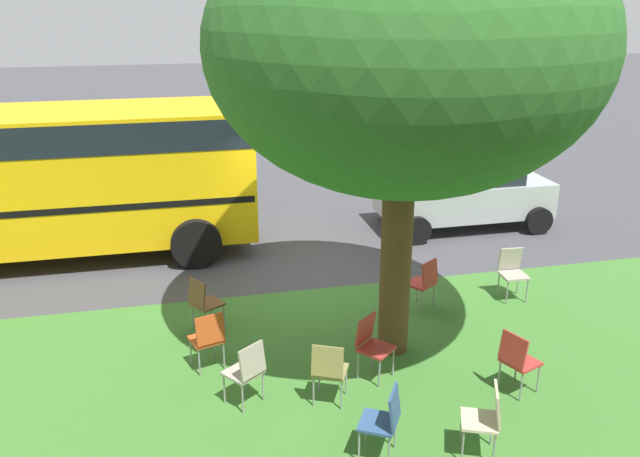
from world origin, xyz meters
name	(u,v)px	position (x,y,z in m)	size (l,w,h in m)	color
ground	(313,284)	(0.00, 0.00, 0.00)	(80.00, 80.00, 0.00)	#424247
grass_verge	(363,381)	(0.00, 3.20, 0.00)	(48.00, 6.00, 0.01)	#3D752D
street_tree	(405,48)	(-0.67, 2.46, 4.31)	(5.10, 5.10, 6.21)	brown
chair_0	(372,342)	(-0.14, 3.08, 0.52)	(0.59, 0.59, 0.88)	#B7332D
chair_1	(247,369)	(1.58, 3.37, 0.52)	(0.58, 0.58, 0.88)	#ADA393
chair_2	(329,368)	(0.57, 3.59, 0.52)	(0.55, 0.56, 0.88)	olive
chair_3	(512,270)	(-3.21, 1.26, 0.52)	(0.44, 0.44, 0.88)	#ADA393
chair_4	(385,418)	(0.21, 4.71, 0.52)	(0.57, 0.57, 0.88)	#335184
chair_5	(424,280)	(-1.57, 1.34, 0.52)	(0.58, 0.58, 0.88)	#B7332D
chair_6	(208,337)	(2.01, 2.43, 0.52)	(0.52, 0.53, 0.88)	#C64C1E
chair_7	(517,358)	(-1.86, 3.89, 0.52)	(0.54, 0.54, 0.88)	#B7332D
chair_8	(203,301)	(2.00, 1.29, 0.52)	(0.57, 0.57, 0.88)	brown
chair_9	(486,416)	(-0.92, 4.92, 0.52)	(0.55, 0.54, 0.88)	beige
parked_car	(465,190)	(-3.98, -2.36, 0.84)	(3.70, 1.92, 1.65)	#ADB2B7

